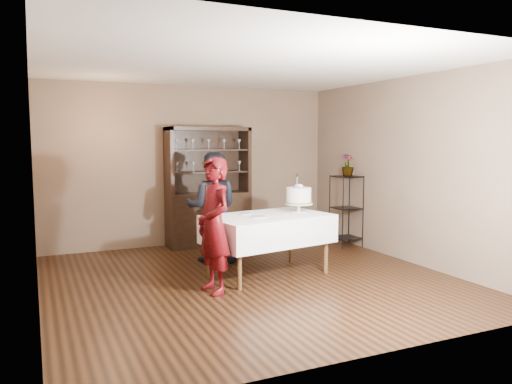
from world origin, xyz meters
TOP-DOWN VIEW (x-y plane):
  - floor at (0.00, 0.00)m, footprint 5.00×5.00m
  - ceiling at (0.00, 0.00)m, footprint 5.00×5.00m
  - back_wall at (0.00, 2.50)m, footprint 5.00×0.02m
  - wall_left at (-2.50, 0.00)m, footprint 0.02×5.00m
  - wall_right at (2.50, 0.00)m, footprint 0.02×5.00m
  - china_hutch at (0.20, 2.25)m, footprint 1.40×0.48m
  - plant_etagere at (2.28, 1.20)m, footprint 0.42×0.42m
  - cake_table at (0.31, 0.14)m, footprint 1.74×1.24m
  - woman at (-0.60, -0.31)m, footprint 0.46×0.63m
  - man at (-0.12, 1.13)m, footprint 0.96×0.88m
  - cake at (0.82, 0.23)m, footprint 0.42×0.42m
  - plate_near at (0.11, 0.01)m, footprint 0.27×0.27m
  - plate_far at (0.06, 0.32)m, footprint 0.17×0.17m
  - potted_plant at (2.30, 1.20)m, footprint 0.22×0.22m

SIDE VIEW (x-z plane):
  - floor at x=0.00m, z-range 0.00..0.00m
  - cake_table at x=0.31m, z-range 0.21..1.01m
  - plant_etagere at x=2.28m, z-range 0.05..1.25m
  - china_hutch at x=0.20m, z-range -0.34..1.66m
  - woman at x=-0.60m, z-range 0.00..1.60m
  - man at x=-0.12m, z-range 0.00..1.61m
  - plate_near at x=0.11m, z-range 0.80..0.81m
  - plate_far at x=0.06m, z-range 0.80..0.81m
  - cake at x=0.82m, z-range 0.75..1.28m
  - back_wall at x=0.00m, z-range 0.00..2.70m
  - wall_left at x=-2.50m, z-range 0.00..2.70m
  - wall_right at x=2.50m, z-range 0.00..2.70m
  - potted_plant at x=2.30m, z-range 1.19..1.55m
  - ceiling at x=0.00m, z-range 2.70..2.70m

